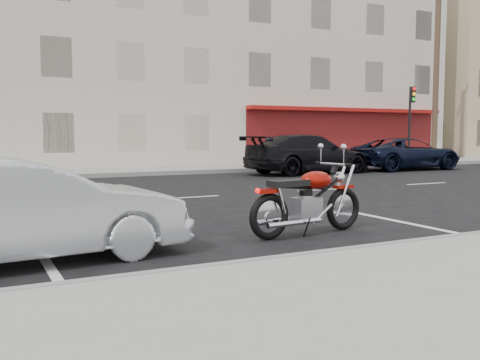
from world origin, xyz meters
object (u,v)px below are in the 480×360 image
object	(u,v)px
fire_hydrant	(385,154)
car_far	(308,154)
motorcycle	(344,199)
suv_far	(406,154)
sedan_silver	(27,211)
utility_pole	(436,74)
traffic_light	(411,114)

from	to	relation	value
fire_hydrant	car_far	xyz separation A→B (m)	(-6.91, -3.26, 0.24)
motorcycle	suv_far	distance (m)	15.64
motorcycle	sedan_silver	distance (m)	4.83
utility_pole	car_far	world-z (taller)	utility_pole
fire_hydrant	sedan_silver	xyz separation A→B (m)	(-18.19, -13.82, 0.10)
fire_hydrant	sedan_silver	size ratio (longest dim) A/B	0.19
utility_pole	sedan_silver	distance (m)	26.10
utility_pole	traffic_light	distance (m)	2.97
motorcycle	sedan_silver	xyz separation A→B (m)	(-4.82, -0.04, 0.13)
suv_far	fire_hydrant	bearing A→B (deg)	-27.20
traffic_light	sedan_silver	size ratio (longest dim) A/B	0.99
traffic_light	motorcycle	distance (m)	20.26
utility_pole	traffic_light	world-z (taller)	utility_pole
motorcycle	car_far	size ratio (longest dim) A/B	0.42
utility_pole	suv_far	size ratio (longest dim) A/B	1.81
utility_pole	sedan_silver	xyz separation A→B (m)	(-21.69, -13.92, -4.11)
traffic_light	suv_far	distance (m)	4.89
car_far	fire_hydrant	bearing A→B (deg)	-68.88
traffic_light	sedan_silver	xyz separation A→B (m)	(-19.69, -13.65, -1.92)
traffic_light	suv_far	bearing A→B (deg)	-136.53
fire_hydrant	suv_far	xyz separation A→B (m)	(-1.78, -3.28, 0.16)
fire_hydrant	suv_far	bearing A→B (deg)	-118.54
sedan_silver	car_far	distance (m)	15.46
utility_pole	fire_hydrant	bearing A→B (deg)	-178.36
utility_pole	fire_hydrant	xyz separation A→B (m)	(-3.50, -0.10, -4.21)
utility_pole	suv_far	distance (m)	7.47
fire_hydrant	suv_far	world-z (taller)	suv_far
car_far	suv_far	bearing A→B (deg)	-94.34
fire_hydrant	sedan_silver	bearing A→B (deg)	-142.78
traffic_light	motorcycle	bearing A→B (deg)	-137.53
utility_pole	suv_far	xyz separation A→B (m)	(-5.28, -3.38, -4.05)
utility_pole	car_far	bearing A→B (deg)	-162.09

